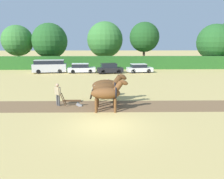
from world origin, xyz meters
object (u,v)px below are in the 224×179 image
(parked_car_center, at_px, (139,68))
(farmer_beside_team, at_px, (107,87))
(tree_center, at_px, (105,40))
(parked_van, at_px, (50,66))
(draft_horse_lead_left, at_px, (107,93))
(farmer_at_plow, at_px, (58,93))
(tree_center_right, at_px, (144,37))
(tree_right, at_px, (215,42))
(parked_car_left, at_px, (81,68))
(tree_left, at_px, (17,41))
(draft_horse_lead_right, at_px, (107,88))
(draft_horse_trail_left, at_px, (107,85))
(plow, at_px, (73,102))
(parked_car_center_left, at_px, (110,68))
(tree_center_left, at_px, (50,41))

(parked_car_center, bearing_deg, farmer_beside_team, -115.62)
(tree_center, height_order, parked_van, tree_center)
(draft_horse_lead_left, height_order, farmer_at_plow, draft_horse_lead_left)
(tree_center_right, xyz_separation_m, tree_right, (14.21, 0.86, -0.90))
(parked_car_left, height_order, parked_car_center, parked_car_left)
(tree_left, height_order, tree_center, tree_center)
(tree_center_right, xyz_separation_m, draft_horse_lead_left, (-7.31, -27.85, -4.45))
(draft_horse_lead_right, relative_size, parked_car_center, 0.64)
(tree_center_right, distance_m, parked_van, 18.66)
(draft_horse_lead_left, bearing_deg, tree_center, 91.20)
(draft_horse_lead_left, xyz_separation_m, parked_car_center, (5.34, 20.29, -0.65))
(draft_horse_trail_left, height_order, plow, draft_horse_trail_left)
(draft_horse_trail_left, xyz_separation_m, parked_car_center_left, (0.47, 16.95, -0.61))
(plow, distance_m, farmer_beside_team, 3.93)
(tree_left, xyz_separation_m, parked_car_left, (13.72, -9.95, -4.42))
(tree_center_left, relative_size, tree_right, 1.02)
(tree_right, bearing_deg, parked_car_left, -161.89)
(farmer_beside_team, height_order, parked_van, parked_van)
(draft_horse_lead_left, xyz_separation_m, farmer_beside_team, (0.04, 4.20, -0.37))
(farmer_at_plow, height_order, farmer_beside_team, farmer_at_plow)
(parked_car_center_left, bearing_deg, draft_horse_lead_right, -101.87)
(draft_horse_lead_left, height_order, plow, draft_horse_lead_left)
(tree_center_left, distance_m, tree_right, 32.71)
(tree_left, relative_size, parked_van, 1.51)
(tree_center_left, relative_size, draft_horse_trail_left, 2.94)
(tree_left, distance_m, tree_right, 39.33)
(draft_horse_lead_left, height_order, parked_car_left, draft_horse_lead_left)
(farmer_at_plow, bearing_deg, draft_horse_lead_right, -51.08)
(tree_right, xyz_separation_m, draft_horse_trail_left, (-21.49, -26.03, -3.52))
(tree_left, height_order, parked_car_center, tree_left)
(draft_horse_lead_right, xyz_separation_m, parked_car_center, (5.32, 18.94, -0.73))
(tree_center_right, relative_size, draft_horse_trail_left, 2.96)
(tree_center_right, xyz_separation_m, plow, (-9.92, -26.48, -5.47))
(farmer_beside_team, relative_size, parked_car_center_left, 0.39)
(tree_left, distance_m, draft_horse_trail_left, 33.08)
(tree_center, distance_m, tree_center_right, 8.05)
(farmer_beside_team, bearing_deg, tree_center_right, 35.54)
(parked_car_center_left, bearing_deg, draft_horse_lead_left, -101.82)
(parked_car_center_left, relative_size, parked_car_center, 1.00)
(farmer_at_plow, bearing_deg, parked_car_center, 16.01)
(tree_center_left, xyz_separation_m, plow, (8.56, -28.22, -4.77))
(parked_car_left, bearing_deg, plow, -89.53)
(tree_center_left, bearing_deg, draft_horse_lead_right, -68.39)
(tree_center, height_order, tree_right, tree_center)
(draft_horse_lead_right, bearing_deg, plow, -180.00)
(tree_right, distance_m, parked_car_center_left, 23.27)
(draft_horse_trail_left, distance_m, parked_car_center_left, 16.97)
(tree_center_left, xyz_separation_m, parked_car_center_left, (11.67, -9.96, -4.33))
(draft_horse_trail_left, bearing_deg, tree_left, 123.53)
(plow, bearing_deg, draft_horse_trail_left, 27.12)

